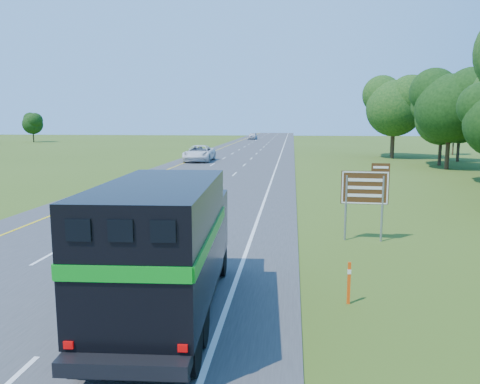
{
  "coord_description": "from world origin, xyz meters",
  "views": [
    {
      "loc": [
        7.2,
        -5.32,
        5.07
      ],
      "look_at": [
        4.8,
        16.12,
        1.74
      ],
      "focal_mm": 35.0,
      "sensor_mm": 36.0,
      "label": 1
    }
  ],
  "objects": [
    {
      "name": "white_suv",
      "position": [
        -4.16,
        51.17,
        1.01
      ],
      "size": [
        3.34,
        7.03,
        1.94
      ],
      "primitive_type": "imported",
      "rotation": [
        0.0,
        0.0,
        0.02
      ],
      "color": "white",
      "rests_on": "road"
    },
    {
      "name": "road",
      "position": [
        0.0,
        50.0,
        0.02
      ],
      "size": [
        15.0,
        260.0,
        0.04
      ],
      "primitive_type": "cube",
      "color": "#38383A",
      "rests_on": "ground"
    },
    {
      "name": "delineator",
      "position": [
        8.82,
        7.33,
        0.65
      ],
      "size": [
        0.1,
        0.05,
        1.2
      ],
      "color": "#F5460C",
      "rests_on": "ground"
    },
    {
      "name": "exit_sign",
      "position": [
        10.27,
        14.42,
        2.15
      ],
      "size": [
        1.95,
        0.17,
        3.31
      ],
      "rotation": [
        0.0,
        0.0,
        -0.05
      ],
      "color": "gray",
      "rests_on": "ground"
    },
    {
      "name": "horse_truck",
      "position": [
        4.05,
        5.91,
        1.95
      ],
      "size": [
        2.94,
        8.19,
        3.57
      ],
      "rotation": [
        0.0,
        0.0,
        0.05
      ],
      "color": "black",
      "rests_on": "road"
    },
    {
      "name": "far_car",
      "position": [
        -3.2,
        116.73,
        0.93
      ],
      "size": [
        2.37,
        5.3,
        1.77
      ],
      "primitive_type": "imported",
      "rotation": [
        0.0,
        0.0,
        -0.05
      ],
      "color": "silver",
      "rests_on": "road"
    },
    {
      "name": "lane_markings",
      "position": [
        0.0,
        50.0,
        0.04
      ],
      "size": [
        11.15,
        260.0,
        0.01
      ],
      "color": "yellow",
      "rests_on": "road"
    }
  ]
}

